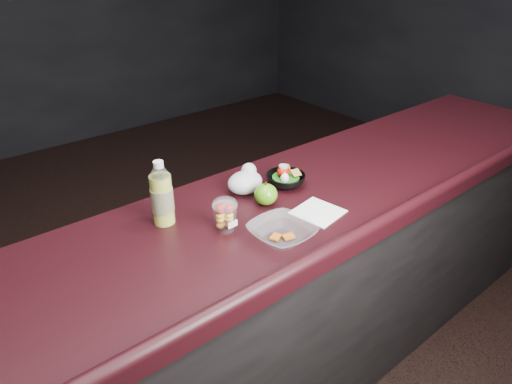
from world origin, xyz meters
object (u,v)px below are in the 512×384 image
Objects in this scene: lemonade_bottle at (162,198)px; fruit_cup at (225,214)px; takeout_bowl at (282,233)px; green_apple at (266,194)px; snack_bowl at (285,179)px.

fruit_cup is at bearing -51.73° from lemonade_bottle.
fruit_cup reaches higher than takeout_bowl.
lemonade_bottle reaches higher than fruit_cup.
lemonade_bottle reaches higher than green_apple.
fruit_cup is (0.14, -0.18, -0.04)m from lemonade_bottle.
fruit_cup is 0.66× the size of snack_bowl.
snack_bowl is 0.39m from takeout_bowl.
takeout_bowl is (0.25, -0.35, -0.07)m from lemonade_bottle.
fruit_cup reaches higher than snack_bowl.
green_apple is at bearing -19.63° from lemonade_bottle.
snack_bowl is (0.16, 0.06, -0.01)m from green_apple.
green_apple is 0.42× the size of takeout_bowl.
lemonade_bottle is 0.23m from fruit_cup.
lemonade_bottle is at bearing 126.25° from takeout_bowl.
green_apple is (0.36, -0.13, -0.06)m from lemonade_bottle.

